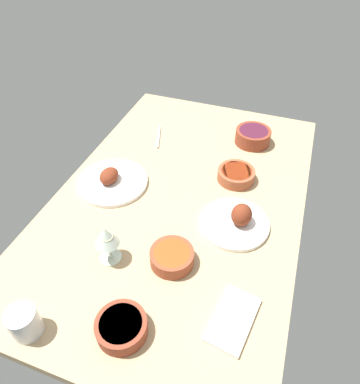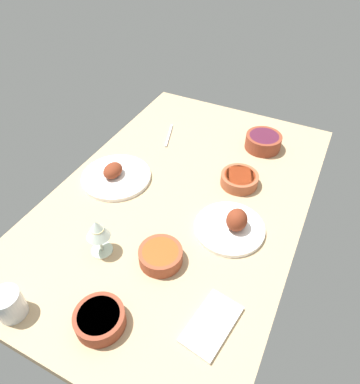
{
  "view_description": "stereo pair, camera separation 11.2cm",
  "coord_description": "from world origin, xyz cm",
  "px_view_note": "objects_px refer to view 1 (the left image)",
  "views": [
    {
      "loc": [
        -88.86,
        -31.59,
        94.97
      ],
      "look_at": [
        0.0,
        0.0,
        6.0
      ],
      "focal_mm": 32.42,
      "sensor_mm": 36.0,
      "label": 1
    },
    {
      "loc": [
        -84.49,
        -41.91,
        94.97
      ],
      "look_at": [
        0.0,
        0.0,
        6.0
      ],
      "focal_mm": 32.42,
      "sensor_mm": 36.0,
      "label": 2
    }
  ],
  "objects_px": {
    "plate_near_viewer": "(112,181)",
    "bowl_soup": "(172,257)",
    "plate_center_main": "(236,221)",
    "water_tumbler": "(24,323)",
    "bowl_sauce": "(236,174)",
    "bowl_cream": "(121,327)",
    "folded_napkin": "(233,319)",
    "bowl_onions": "(253,136)",
    "wine_glass": "(106,238)",
    "fork_loose": "(159,136)"
  },
  "relations": [
    {
      "from": "plate_near_viewer",
      "to": "bowl_soup",
      "type": "bearing_deg",
      "value": -127.31
    },
    {
      "from": "plate_center_main",
      "to": "water_tumbler",
      "type": "bearing_deg",
      "value": 141.63
    },
    {
      "from": "plate_center_main",
      "to": "plate_near_viewer",
      "type": "bearing_deg",
      "value": 84.45
    },
    {
      "from": "bowl_sauce",
      "to": "water_tumbler",
      "type": "relative_size",
      "value": 1.65
    },
    {
      "from": "plate_near_viewer",
      "to": "bowl_cream",
      "type": "xyz_separation_m",
      "value": [
        -0.52,
        -0.3,
        0.01
      ]
    },
    {
      "from": "bowl_soup",
      "to": "folded_napkin",
      "type": "height_order",
      "value": "bowl_soup"
    },
    {
      "from": "water_tumbler",
      "to": "bowl_soup",
      "type": "bearing_deg",
      "value": -40.18
    },
    {
      "from": "water_tumbler",
      "to": "folded_napkin",
      "type": "bearing_deg",
      "value": -67.51
    },
    {
      "from": "bowl_onions",
      "to": "bowl_soup",
      "type": "bearing_deg",
      "value": 171.23
    },
    {
      "from": "bowl_onions",
      "to": "bowl_cream",
      "type": "bearing_deg",
      "value": 170.82
    },
    {
      "from": "bowl_soup",
      "to": "wine_glass",
      "type": "relative_size",
      "value": 0.99
    },
    {
      "from": "plate_near_viewer",
      "to": "water_tumbler",
      "type": "height_order",
      "value": "water_tumbler"
    },
    {
      "from": "plate_near_viewer",
      "to": "wine_glass",
      "type": "distance_m",
      "value": 0.37
    },
    {
      "from": "fork_loose",
      "to": "plate_near_viewer",
      "type": "bearing_deg",
      "value": -26.54
    },
    {
      "from": "bowl_sauce",
      "to": "bowl_soup",
      "type": "xyz_separation_m",
      "value": [
        -0.45,
        0.1,
        0.0
      ]
    },
    {
      "from": "plate_near_viewer",
      "to": "water_tumbler",
      "type": "xyz_separation_m",
      "value": [
        -0.6,
        -0.07,
        0.03
      ]
    },
    {
      "from": "bowl_sauce",
      "to": "bowl_soup",
      "type": "relative_size",
      "value": 1.05
    },
    {
      "from": "bowl_cream",
      "to": "wine_glass",
      "type": "bearing_deg",
      "value": 34.97
    },
    {
      "from": "plate_near_viewer",
      "to": "plate_center_main",
      "type": "bearing_deg",
      "value": -95.55
    },
    {
      "from": "bowl_sauce",
      "to": "fork_loose",
      "type": "xyz_separation_m",
      "value": [
        0.17,
        0.4,
        -0.02
      ]
    },
    {
      "from": "water_tumbler",
      "to": "fork_loose",
      "type": "relative_size",
      "value": 0.5
    },
    {
      "from": "wine_glass",
      "to": "bowl_onions",
      "type": "bearing_deg",
      "value": -21.18
    },
    {
      "from": "plate_center_main",
      "to": "bowl_sauce",
      "type": "height_order",
      "value": "plate_center_main"
    },
    {
      "from": "plate_near_viewer",
      "to": "bowl_sauce",
      "type": "relative_size",
      "value": 1.88
    },
    {
      "from": "plate_center_main",
      "to": "bowl_soup",
      "type": "xyz_separation_m",
      "value": [
        -0.22,
        0.15,
        0.0
      ]
    },
    {
      "from": "bowl_cream",
      "to": "fork_loose",
      "type": "height_order",
      "value": "bowl_cream"
    },
    {
      "from": "plate_near_viewer",
      "to": "folded_napkin",
      "type": "height_order",
      "value": "plate_near_viewer"
    },
    {
      "from": "bowl_onions",
      "to": "folded_napkin",
      "type": "distance_m",
      "value": 0.86
    },
    {
      "from": "plate_center_main",
      "to": "bowl_onions",
      "type": "relative_size",
      "value": 1.56
    },
    {
      "from": "wine_glass",
      "to": "fork_loose",
      "type": "xyz_separation_m",
      "value": [
        0.68,
        0.11,
        -0.1
      ]
    },
    {
      "from": "bowl_soup",
      "to": "bowl_onions",
      "type": "relative_size",
      "value": 0.89
    },
    {
      "from": "fork_loose",
      "to": "folded_napkin",
      "type": "bearing_deg",
      "value": 16.56
    },
    {
      "from": "bowl_soup",
      "to": "bowl_onions",
      "type": "distance_m",
      "value": 0.74
    },
    {
      "from": "plate_center_main",
      "to": "water_tumbler",
      "type": "relative_size",
      "value": 2.72
    },
    {
      "from": "water_tumbler",
      "to": "folded_napkin",
      "type": "distance_m",
      "value": 0.55
    },
    {
      "from": "plate_near_viewer",
      "to": "fork_loose",
      "type": "xyz_separation_m",
      "value": [
        0.36,
        -0.05,
        -0.01
      ]
    },
    {
      "from": "bowl_onions",
      "to": "wine_glass",
      "type": "xyz_separation_m",
      "value": [
        -0.78,
        0.3,
        0.06
      ]
    },
    {
      "from": "plate_center_main",
      "to": "wine_glass",
      "type": "distance_m",
      "value": 0.44
    },
    {
      "from": "plate_near_viewer",
      "to": "folded_napkin",
      "type": "bearing_deg",
      "value": -124.29
    },
    {
      "from": "bowl_cream",
      "to": "wine_glass",
      "type": "height_order",
      "value": "wine_glass"
    },
    {
      "from": "bowl_sauce",
      "to": "plate_center_main",
      "type": "bearing_deg",
      "value": -166.79
    },
    {
      "from": "plate_center_main",
      "to": "water_tumbler",
      "type": "xyz_separation_m",
      "value": [
        -0.55,
        0.44,
        0.02
      ]
    },
    {
      "from": "bowl_sauce",
      "to": "folded_napkin",
      "type": "relative_size",
      "value": 0.8
    },
    {
      "from": "folded_napkin",
      "to": "fork_loose",
      "type": "height_order",
      "value": "folded_napkin"
    },
    {
      "from": "bowl_soup",
      "to": "wine_glass",
      "type": "height_order",
      "value": "wine_glass"
    },
    {
      "from": "folded_napkin",
      "to": "fork_loose",
      "type": "relative_size",
      "value": 1.03
    },
    {
      "from": "bowl_soup",
      "to": "bowl_cream",
      "type": "bearing_deg",
      "value": 169.65
    },
    {
      "from": "bowl_soup",
      "to": "folded_napkin",
      "type": "relative_size",
      "value": 0.76
    },
    {
      "from": "wine_glass",
      "to": "folded_napkin",
      "type": "xyz_separation_m",
      "value": [
        -0.07,
        -0.41,
        -0.09
      ]
    },
    {
      "from": "plate_near_viewer",
      "to": "folded_napkin",
      "type": "distance_m",
      "value": 0.7
    }
  ]
}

